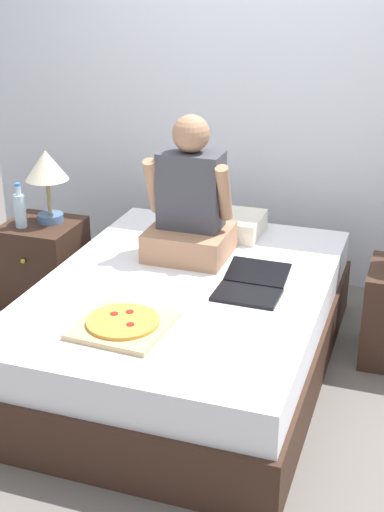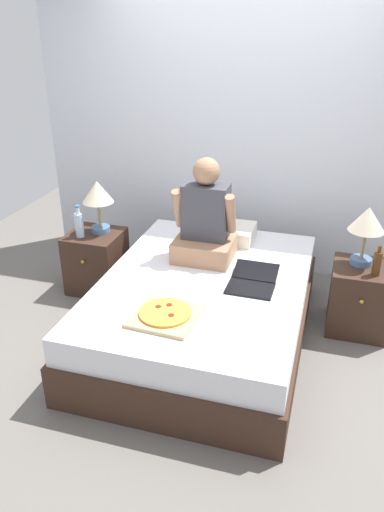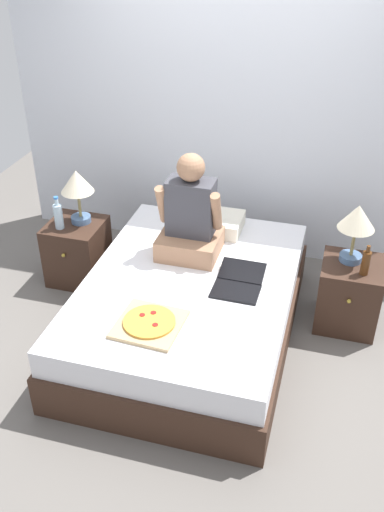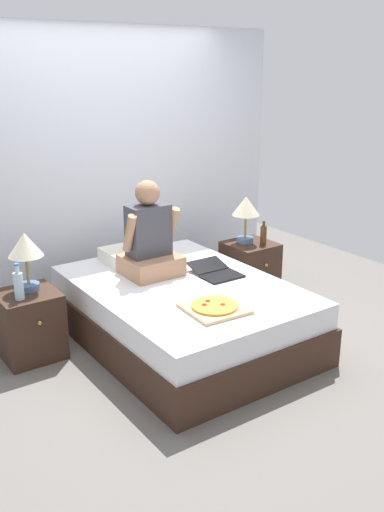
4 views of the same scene
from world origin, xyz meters
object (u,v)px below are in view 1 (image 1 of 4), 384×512
object	(u,v)px
lamp_on_left_nightstand	(47,170)
laptop	(251,287)
person_seated	(190,206)
bed	(185,326)
pizza_box	(123,324)
water_bottle	(20,209)
nightstand_left	(44,262)

from	to	relation	value
lamp_on_left_nightstand	laptop	size ratio (longest dim) A/B	1.07
person_seated	laptop	distance (m)	0.62
bed	pizza_box	distance (m)	0.62
bed	person_seated	world-z (taller)	person_seated
person_seated	pizza_box	size ratio (longest dim) A/B	1.85
bed	water_bottle	bearing A→B (deg)	162.23
pizza_box	lamp_on_left_nightstand	bearing A→B (deg)	131.92
bed	pizza_box	xyz separation A→B (m)	(-0.10, -0.55, 0.27)
bed	nightstand_left	distance (m)	1.19
lamp_on_left_nightstand	laptop	distance (m)	1.53
lamp_on_left_nightstand	laptop	world-z (taller)	lamp_on_left_nightstand
nightstand_left	pizza_box	distance (m)	1.45
laptop	pizza_box	distance (m)	0.71
nightstand_left	pizza_box	world-z (taller)	pizza_box
lamp_on_left_nightstand	pizza_box	world-z (taller)	lamp_on_left_nightstand
nightstand_left	laptop	world-z (taller)	laptop
laptop	bed	bearing A→B (deg)	-179.18
bed	lamp_on_left_nightstand	size ratio (longest dim) A/B	4.50
nightstand_left	person_seated	xyz separation A→B (m)	(1.01, -0.12, 0.53)
nightstand_left	pizza_box	bearing A→B (deg)	-45.54
person_seated	laptop	bearing A→B (deg)	-38.37
bed	laptop	world-z (taller)	laptop
nightstand_left	water_bottle	world-z (taller)	water_bottle
person_seated	pizza_box	world-z (taller)	person_seated
bed	pizza_box	bearing A→B (deg)	-100.27
water_bottle	laptop	size ratio (longest dim) A/B	0.66
bed	nightstand_left	world-z (taller)	nightstand_left
lamp_on_left_nightstand	person_seated	distance (m)	0.99
laptop	person_seated	bearing A→B (deg)	141.63
nightstand_left	lamp_on_left_nightstand	world-z (taller)	lamp_on_left_nightstand
water_bottle	person_seated	bearing A→B (deg)	-1.51
lamp_on_left_nightstand	laptop	bearing A→B (deg)	-20.06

